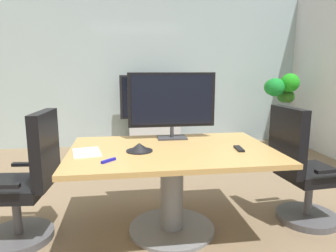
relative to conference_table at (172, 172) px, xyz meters
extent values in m
plane|color=#7A664C|center=(0.00, -0.14, -0.54)|extent=(7.77, 7.77, 0.00)
cube|color=#9EB2B7|center=(0.00, 3.25, 0.83)|extent=(5.91, 0.10, 2.75)
cube|color=#B2894C|center=(0.00, 0.00, 0.19)|extent=(1.72, 1.13, 0.04)
cylinder|color=slate|center=(0.00, 0.00, -0.19)|extent=(0.20, 0.20, 0.71)
cylinder|color=slate|center=(0.00, 0.00, -0.53)|extent=(0.76, 0.76, 0.03)
cylinder|color=#4C4C51|center=(-1.30, 0.03, -0.51)|extent=(0.56, 0.56, 0.06)
cylinder|color=#4C4C51|center=(-1.30, 0.03, -0.30)|extent=(0.07, 0.07, 0.36)
cube|color=black|center=(-1.30, 0.03, -0.08)|extent=(0.52, 0.52, 0.10)
cube|color=black|center=(-1.03, 0.01, 0.25)|extent=(0.13, 0.46, 0.60)
cube|color=black|center=(-1.26, 0.29, 0.04)|extent=(0.28, 0.08, 0.03)
cube|color=black|center=(-1.31, -0.23, 0.04)|extent=(0.28, 0.08, 0.03)
cylinder|color=#4C4C51|center=(1.30, 0.00, -0.51)|extent=(0.56, 0.56, 0.06)
cylinder|color=#4C4C51|center=(1.30, 0.00, -0.30)|extent=(0.07, 0.07, 0.36)
cube|color=black|center=(1.30, 0.00, -0.08)|extent=(0.52, 0.52, 0.10)
cube|color=black|center=(1.03, -0.02, 0.25)|extent=(0.13, 0.46, 0.60)
cube|color=black|center=(1.31, -0.26, 0.04)|extent=(0.28, 0.07, 0.03)
cube|color=black|center=(1.26, 0.26, 0.04)|extent=(0.28, 0.07, 0.03)
cube|color=#333338|center=(0.06, 0.38, 0.22)|extent=(0.28, 0.18, 0.02)
cylinder|color=#333338|center=(0.06, 0.38, 0.27)|extent=(0.04, 0.04, 0.10)
cube|color=black|center=(0.06, 0.40, 0.58)|extent=(0.84, 0.04, 0.52)
cube|color=black|center=(0.06, 0.38, 0.58)|extent=(0.77, 0.01, 0.47)
cube|color=#B7BABC|center=(0.14, 2.90, -0.27)|extent=(0.90, 0.36, 0.55)
cube|color=black|center=(0.14, 2.88, 0.39)|extent=(1.20, 0.06, 0.76)
cube|color=black|center=(0.14, 2.84, 0.39)|extent=(1.12, 0.01, 0.69)
cylinder|color=brown|center=(2.34, 2.46, -0.39)|extent=(0.34, 0.34, 0.30)
cylinder|color=brown|center=(2.34, 2.46, -0.02)|extent=(0.05, 0.05, 0.44)
sphere|color=#2C631E|center=(2.45, 2.49, 0.40)|extent=(0.21, 0.21, 0.21)
sphere|color=#286A23|center=(2.43, 2.60, 0.40)|extent=(0.25, 0.25, 0.25)
sphere|color=green|center=(2.20, 2.62, 0.55)|extent=(0.28, 0.28, 0.28)
sphere|color=#18862E|center=(2.14, 2.39, 0.57)|extent=(0.31, 0.31, 0.31)
sphere|color=#1E981A|center=(2.39, 2.37, 0.64)|extent=(0.31, 0.31, 0.31)
cone|color=black|center=(-0.28, -0.04, 0.24)|extent=(0.19, 0.19, 0.07)
cylinder|color=black|center=(-0.28, -0.04, 0.21)|extent=(0.22, 0.22, 0.01)
cube|color=black|center=(0.55, -0.11, 0.22)|extent=(0.06, 0.17, 0.02)
cube|color=#1919A5|center=(-0.52, -0.30, 0.22)|extent=(0.11, 0.10, 0.02)
cube|color=white|center=(-0.71, -0.03, 0.21)|extent=(0.26, 0.33, 0.01)
camera|label=1|loc=(-0.40, -2.50, 0.88)|focal=32.78mm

